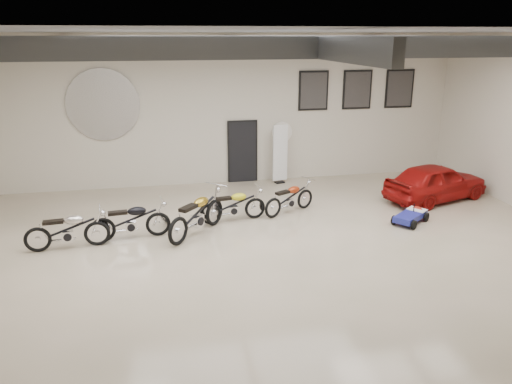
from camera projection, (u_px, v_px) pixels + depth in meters
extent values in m
cube|color=#B8A38D|center=(266.00, 251.00, 11.92)|extent=(16.00, 12.00, 0.01)
cube|color=gray|center=(268.00, 31.00, 10.42)|extent=(16.00, 12.00, 0.01)
cube|color=beige|center=(227.00, 110.00, 16.78)|extent=(16.00, 0.02, 5.00)
cube|color=black|center=(242.00, 152.00, 17.26)|extent=(0.92, 0.08, 2.10)
imported|color=maroon|center=(436.00, 182.00, 15.42)|extent=(2.36, 3.71, 1.18)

